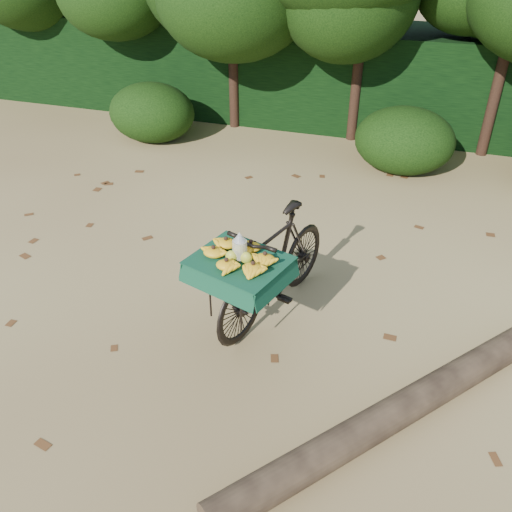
% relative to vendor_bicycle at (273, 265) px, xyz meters
% --- Properties ---
extents(ground, '(80.00, 80.00, 0.00)m').
position_rel_vendor_bicycle_xyz_m(ground, '(-0.50, -0.11, -0.61)').
color(ground, tan).
rests_on(ground, ground).
extents(vendor_bicycle, '(1.24, 2.05, 1.18)m').
position_rel_vendor_bicycle_xyz_m(vendor_bicycle, '(0.00, 0.00, 0.00)').
color(vendor_bicycle, black).
rests_on(vendor_bicycle, ground).
extents(fallen_log, '(2.77, 3.22, 0.29)m').
position_rel_vendor_bicycle_xyz_m(fallen_log, '(1.53, -1.02, -0.46)').
color(fallen_log, brown).
rests_on(fallen_log, ground).
extents(hedge_backdrop, '(26.00, 1.80, 1.80)m').
position_rel_vendor_bicycle_xyz_m(hedge_backdrop, '(-0.50, 6.19, 0.29)').
color(hedge_backdrop, black).
rests_on(hedge_backdrop, ground).
extents(tree_row, '(14.50, 2.00, 4.00)m').
position_rel_vendor_bicycle_xyz_m(tree_row, '(-1.15, 5.39, 1.39)').
color(tree_row, black).
rests_on(tree_row, ground).
extents(bush_clumps, '(8.80, 1.70, 0.90)m').
position_rel_vendor_bicycle_xyz_m(bush_clumps, '(-0.00, 4.19, -0.16)').
color(bush_clumps, black).
rests_on(bush_clumps, ground).
extents(leaf_litter, '(7.00, 7.30, 0.01)m').
position_rel_vendor_bicycle_xyz_m(leaf_litter, '(-0.50, 0.54, -0.60)').
color(leaf_litter, '#543116').
rests_on(leaf_litter, ground).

